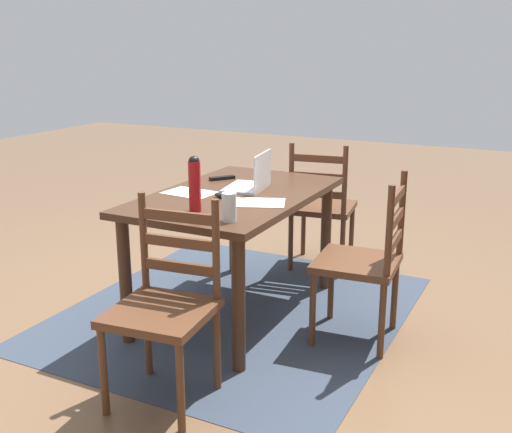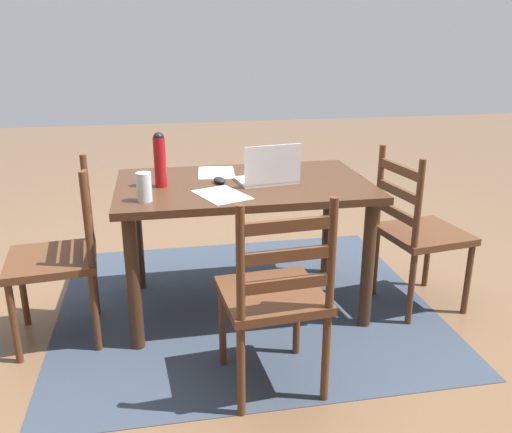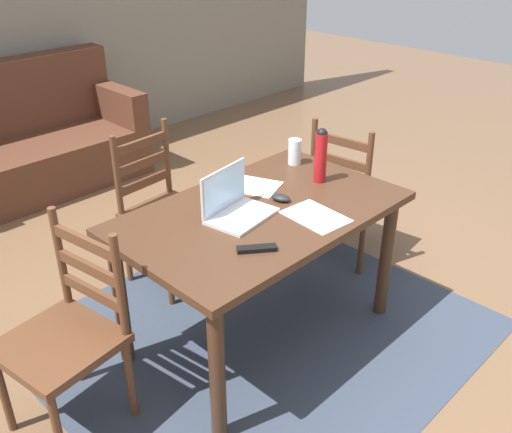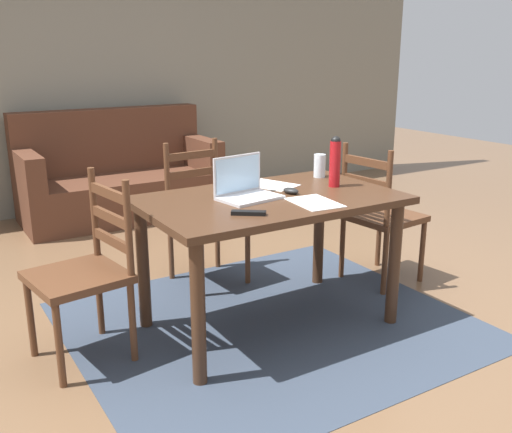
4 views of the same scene
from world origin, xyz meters
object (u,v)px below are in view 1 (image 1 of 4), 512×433
object	(u,v)px
chair_right_far	(165,307)
dining_table	(235,210)
chair_far_head	(364,262)
computer_mouse	(223,195)
chair_left_far	(322,207)
laptop	(253,180)
tv_remote	(222,178)
water_bottle	(195,183)
drinking_glass	(229,207)

from	to	relation	value
chair_right_far	dining_table	bearing A→B (deg)	-170.33
chair_far_head	computer_mouse	size ratio (longest dim) A/B	9.50
computer_mouse	chair_left_far	bearing A→B (deg)	155.18
chair_left_far	laptop	bearing A→B (deg)	-8.41
chair_left_far	chair_right_far	world-z (taller)	same
chair_far_head	chair_right_far	xyz separation A→B (m)	(0.99, -0.64, 0.00)
chair_far_head	chair_right_far	size ratio (longest dim) A/B	1.00
laptop	computer_mouse	bearing A→B (deg)	-12.22
tv_remote	chair_far_head	bearing A→B (deg)	21.80
laptop	computer_mouse	world-z (taller)	laptop
chair_left_far	laptop	xyz separation A→B (m)	(0.86, -0.13, 0.36)
chair_far_head	chair_left_far	size ratio (longest dim) A/B	1.00
chair_left_far	tv_remote	xyz separation A→B (m)	(0.70, -0.43, 0.31)
chair_far_head	laptop	world-z (taller)	laptop
laptop	water_bottle	world-z (taller)	water_bottle
water_bottle	tv_remote	distance (m)	0.80
chair_left_far	dining_table	bearing A→B (deg)	-10.25
chair_left_far	computer_mouse	size ratio (longest dim) A/B	9.50
tv_remote	laptop	bearing A→B (deg)	9.89
laptop	tv_remote	world-z (taller)	laptop
laptop	drinking_glass	distance (m)	0.70
water_bottle	computer_mouse	distance (m)	0.35
chair_right_far	tv_remote	bearing A→B (deg)	-161.77
computer_mouse	tv_remote	bearing A→B (deg)	-165.22
laptop	water_bottle	xyz separation A→B (m)	(0.59, -0.05, 0.10)
laptop	tv_remote	size ratio (longest dim) A/B	2.06
dining_table	drinking_glass	world-z (taller)	drinking_glass
laptop	dining_table	bearing A→B (deg)	-21.54
chair_left_far	water_bottle	xyz separation A→B (m)	(1.44, -0.17, 0.46)
chair_right_far	water_bottle	distance (m)	0.72
chair_far_head	tv_remote	size ratio (longest dim) A/B	5.59
chair_far_head	water_bottle	distance (m)	1.03
chair_right_far	water_bottle	bearing A→B (deg)	-163.20
dining_table	tv_remote	distance (m)	0.40
chair_right_far	laptop	xyz separation A→B (m)	(-1.12, -0.12, 0.36)
drinking_glass	water_bottle	bearing A→B (deg)	-108.58
chair_far_head	laptop	xyz separation A→B (m)	(-0.13, -0.75, 0.36)
dining_table	chair_left_far	size ratio (longest dim) A/B	1.48
drinking_glass	tv_remote	distance (m)	0.97
chair_far_head	chair_right_far	distance (m)	1.18
computer_mouse	drinking_glass	bearing A→B (deg)	17.83
chair_far_head	dining_table	bearing A→B (deg)	-89.76
water_bottle	laptop	bearing A→B (deg)	175.55
dining_table	computer_mouse	bearing A→B (deg)	-2.39
chair_left_far	laptop	world-z (taller)	laptop
chair_far_head	laptop	distance (m)	0.84
laptop	water_bottle	size ratio (longest dim) A/B	1.18
computer_mouse	chair_right_far	bearing A→B (deg)	-3.98
computer_mouse	dining_table	bearing A→B (deg)	162.11
dining_table	drinking_glass	xyz separation A→B (m)	(0.54, 0.26, 0.18)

